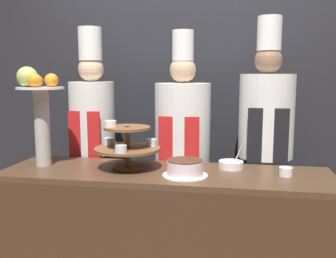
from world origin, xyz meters
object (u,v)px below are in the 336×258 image
fruit_pedestal (39,103)px  serving_bowl_far (231,165)px  tiered_stand (127,144)px  cup_white (286,172)px  chef_center_left (182,144)px  chef_center_right (265,139)px  cake_round (185,168)px  chef_left (93,136)px

fruit_pedestal → serving_bowl_far: 1.29m
fruit_pedestal → serving_bowl_far: fruit_pedestal is taller
tiered_stand → serving_bowl_far: tiered_stand is taller
cup_white → chef_center_left: 0.83m
tiered_stand → chef_center_right: 1.00m
fruit_pedestal → cake_round: 1.03m
chef_center_left → chef_center_right: chef_center_right is taller
tiered_stand → fruit_pedestal: 0.63m
cake_round → chef_center_right: (0.50, 0.58, 0.09)m
tiered_stand → chef_left: bearing=131.5°
chef_center_left → cake_round: bearing=-80.5°
fruit_pedestal → cake_round: (0.96, -0.09, -0.37)m
cake_round → chef_center_right: bearing=49.1°
fruit_pedestal → chef_center_right: size_ratio=0.35×
tiered_stand → chef_left: 0.62m
tiered_stand → fruit_pedestal: (-0.58, -0.02, 0.26)m
serving_bowl_far → chef_center_left: 0.50m
cup_white → chef_center_left: (-0.68, 0.47, 0.06)m
tiered_stand → chef_center_left: (0.29, 0.46, -0.07)m
chef_center_left → chef_center_right: size_ratio=0.96×
cake_round → chef_left: chef_left is taller
cake_round → serving_bowl_far: serving_bowl_far is taller
serving_bowl_far → chef_left: chef_left is taller
fruit_pedestal → serving_bowl_far: (1.23, 0.14, -0.39)m
chef_center_right → tiered_stand: bearing=-152.4°
cake_round → serving_bowl_far: bearing=41.1°
fruit_pedestal → chef_center_left: 1.04m
cup_white → chef_left: size_ratio=0.04×
chef_center_right → cup_white: bearing=-79.9°
cup_white → serving_bowl_far: (-0.32, 0.13, -0.00)m
fruit_pedestal → cup_white: 1.59m
chef_center_right → fruit_pedestal: bearing=-161.7°
cup_white → chef_center_left: bearing=145.2°
fruit_pedestal → cup_white: fruit_pedestal is taller
cake_round → chef_left: (-0.80, 0.58, 0.08)m
serving_bowl_far → cup_white: bearing=-21.5°
serving_bowl_far → chef_left: (-1.06, 0.35, 0.10)m
chef_center_left → chef_center_right: 0.60m
tiered_stand → cup_white: (0.97, -0.01, -0.13)m
fruit_pedestal → chef_center_right: chef_center_right is taller
cake_round → serving_bowl_far: 0.35m
cake_round → tiered_stand: bearing=163.7°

